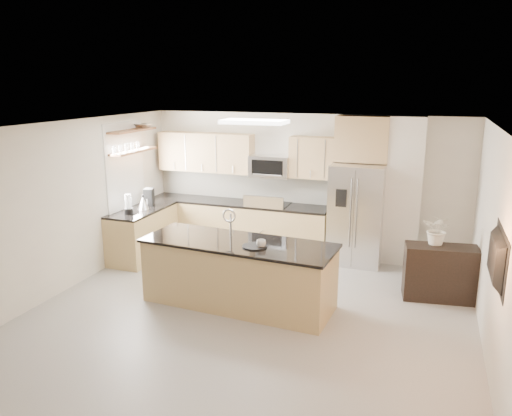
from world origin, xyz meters
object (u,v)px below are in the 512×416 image
at_px(microwave, 270,166).
at_px(credenza, 440,273).
at_px(flower_vase, 439,222).
at_px(television, 491,257).
at_px(island, 239,273).
at_px(range, 268,227).
at_px(refrigerator, 357,214).
at_px(cup, 261,244).
at_px(kettle, 143,203).
at_px(coffee_maker, 149,197).
at_px(platter, 255,246).
at_px(bowl, 142,125).
at_px(blender, 128,205).

xyz_separation_m(microwave, credenza, (3.08, -1.35, -1.22)).
distance_m(flower_vase, television, 2.03).
bearing_deg(island, range, 101.92).
height_order(refrigerator, credenza, refrigerator).
xyz_separation_m(island, cup, (0.38, -0.12, 0.53)).
bearing_deg(kettle, credenza, -1.56).
height_order(microwave, coffee_maker, microwave).
bearing_deg(microwave, flower_vase, -23.12).
relative_size(platter, kettle, 1.32).
distance_m(refrigerator, kettle, 3.83).
height_order(credenza, cup, cup).
relative_size(kettle, flower_vase, 0.38).
xyz_separation_m(flower_vase, television, (0.51, -1.96, 0.18)).
bearing_deg(kettle, platter, -28.48).
relative_size(cup, platter, 0.39).
bearing_deg(microwave, credenza, -23.58).
xyz_separation_m(platter, kettle, (-2.66, 1.44, 0.07)).
height_order(island, coffee_maker, island).
relative_size(bowl, flower_vase, 0.58).
bearing_deg(range, island, -81.96).
bearing_deg(island, blender, 163.19).
distance_m(range, credenza, 3.32).
height_order(range, cup, range).
bearing_deg(bowl, island, -34.48).
xyz_separation_m(range, cup, (0.72, -2.51, 0.53)).
bearing_deg(refrigerator, island, -119.53).
bearing_deg(island, platter, -21.74).
distance_m(microwave, bowl, 2.48).
height_order(kettle, television, television).
xyz_separation_m(cup, bowl, (-2.97, 1.90, 1.38)).
bearing_deg(credenza, blender, 174.97).
bearing_deg(blender, kettle, 82.68).
bearing_deg(microwave, television, -42.75).
xyz_separation_m(platter, television, (2.88, -0.60, 0.39)).
relative_size(island, flower_vase, 4.09).
xyz_separation_m(refrigerator, flower_vase, (1.34, -1.11, 0.28)).
xyz_separation_m(island, coffee_maker, (-2.43, 1.61, 0.59)).
height_order(refrigerator, blender, refrigerator).
distance_m(range, platter, 2.65).
relative_size(kettle, television, 0.24).
bearing_deg(credenza, television, -85.18).
bearing_deg(microwave, kettle, -149.21).
distance_m(range, flower_vase, 3.29).
height_order(island, cup, island).
bearing_deg(kettle, range, 28.13).
distance_m(platter, television, 2.96).
relative_size(island, television, 2.62).
height_order(cup, television, television).
bearing_deg(cup, platter, -168.70).
distance_m(range, coffee_maker, 2.31).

